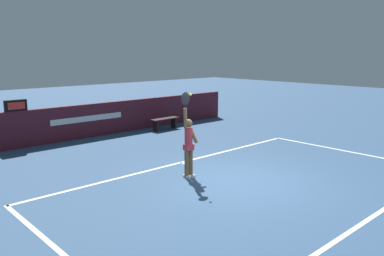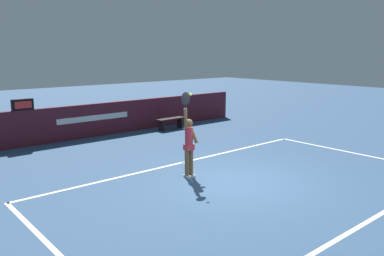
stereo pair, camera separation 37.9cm
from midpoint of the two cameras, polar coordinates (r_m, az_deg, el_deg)
The scene contains 7 objects.
ground_plane at distance 10.35m, azimuth 5.68°, elevation -7.63°, with size 60.00×60.00×0.00m, color #2E4B6C.
court_lines at distance 10.03m, azimuth 7.93°, elevation -8.29°, with size 10.19×5.76×0.00m.
back_wall at distance 16.00m, azimuth -14.65°, elevation 1.16°, with size 13.97×0.20×1.31m.
speed_display at distance 14.74m, azimuth -25.06°, elevation 3.00°, with size 0.72×0.18×0.39m.
tennis_player at distance 10.30m, azimuth -1.57°, elevation -2.20°, with size 0.41×0.37×2.30m.
tennis_ball at distance 9.89m, azimuth -1.33°, elevation 4.90°, with size 0.07×0.07×0.07m.
courtside_bench_near at distance 16.90m, azimuth -4.64°, elevation 1.01°, with size 1.35×0.40×0.49m.
Camera 1 is at (-7.50, -6.36, 3.31)m, focal length 36.49 mm.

